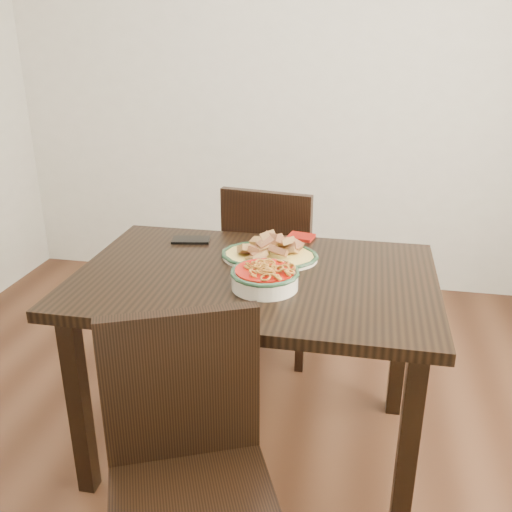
% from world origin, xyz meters
% --- Properties ---
extents(floor, '(3.50, 3.50, 0.00)m').
position_xyz_m(floor, '(0.00, 0.00, 0.00)').
color(floor, '#3A2012').
rests_on(floor, ground).
extents(wall_back, '(3.50, 0.10, 2.60)m').
position_xyz_m(wall_back, '(0.00, 1.75, 1.30)').
color(wall_back, beige).
rests_on(wall_back, ground).
extents(dining_table, '(1.26, 0.84, 0.75)m').
position_xyz_m(dining_table, '(0.11, 0.09, 0.66)').
color(dining_table, black).
rests_on(dining_table, ground).
extents(chair_far, '(0.48, 0.48, 0.89)m').
position_xyz_m(chair_far, '(0.06, 0.77, 0.50)').
color(chair_far, black).
rests_on(chair_far, ground).
extents(chair_near, '(0.55, 0.55, 0.89)m').
position_xyz_m(chair_near, '(0.07, -0.60, 0.50)').
color(chair_near, black).
rests_on(chair_near, ground).
extents(fish_plate, '(0.36, 0.28, 0.11)m').
position_xyz_m(fish_plate, '(0.14, 0.24, 0.79)').
color(fish_plate, beige).
rests_on(fish_plate, dining_table).
extents(noodle_bowl, '(0.23, 0.23, 0.08)m').
position_xyz_m(noodle_bowl, '(0.16, -0.02, 0.79)').
color(noodle_bowl, beige).
rests_on(noodle_bowl, dining_table).
extents(smartphone, '(0.16, 0.11, 0.01)m').
position_xyz_m(smartphone, '(-0.21, 0.36, 0.76)').
color(smartphone, black).
rests_on(smartphone, dining_table).
extents(napkin, '(0.12, 0.10, 0.01)m').
position_xyz_m(napkin, '(0.22, 0.48, 0.76)').
color(napkin, maroon).
rests_on(napkin, dining_table).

